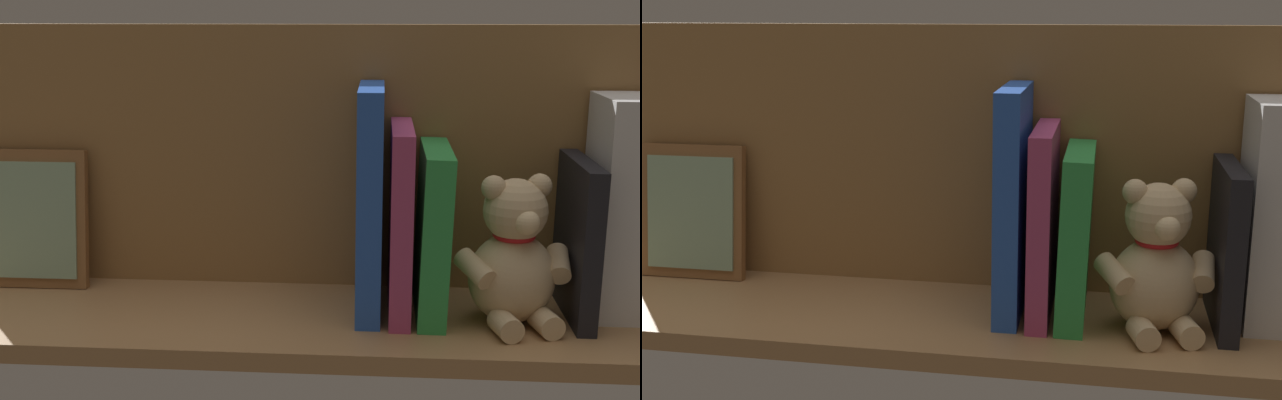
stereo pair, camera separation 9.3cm
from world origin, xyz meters
The scene contains 9 objects.
ground_plane centered at (0.00, 0.00, -1.10)cm, with size 99.36×24.75×2.20cm, color #A87A4C.
shelf_back_panel centered at (0.00, -10.12, 16.52)cm, with size 99.36×1.50×33.04cm, color #9B6F3E.
dictionary_thick_white centered at (-34.85, -3.21, 12.70)cm, with size 6.44×11.34×25.40cm, color silver.
book_2 centered at (-29.63, -1.45, 9.17)cm, with size 2.16×15.04×18.34cm, color black.
teddy_bear centered at (-21.99, 1.67, 7.56)cm, with size 13.50×12.64×17.18cm.
book_3 centered at (-13.04, -1.32, 9.78)cm, with size 3.20×15.31×19.57cm, color green.
book_4 centered at (-9.29, -1.35, 11.00)cm, with size 2.45×15.26×21.99cm, color #B23F72.
book_5 centered at (-5.72, -1.58, 13.24)cm, with size 2.83×14.79×26.49cm, color blue.
picture_frame_leaning centered at (37.43, -6.71, 8.74)cm, with size 14.32×3.96×17.65cm.
Camera 1 is at (-6.80, 89.72, 35.53)cm, focal length 45.35 mm.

